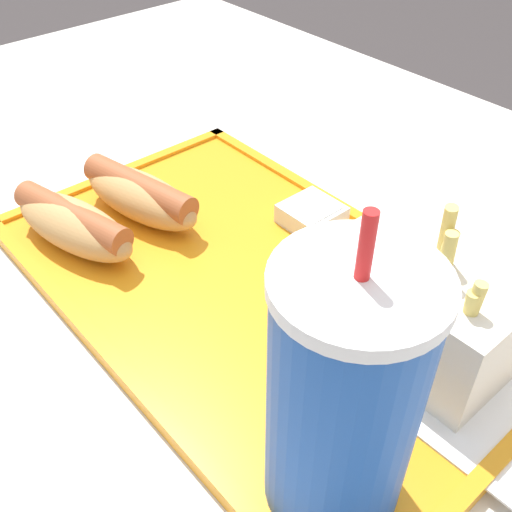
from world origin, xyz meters
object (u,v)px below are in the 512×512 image
(sauce_cup_ketchup, at_px, (364,247))
(soda_cup, at_px, (343,399))
(hot_dog_far, at_px, (74,224))
(sauce_cup_mayo, at_px, (310,213))
(fries_carton, at_px, (442,326))
(hot_dog_near, at_px, (140,195))

(sauce_cup_ketchup, bearing_deg, soda_cup, 126.20)
(hot_dog_far, distance_m, sauce_cup_ketchup, 0.26)
(sauce_cup_mayo, relative_size, sauce_cup_ketchup, 1.00)
(fries_carton, relative_size, sauce_cup_mayo, 2.47)
(soda_cup, relative_size, sauce_cup_mayo, 4.08)
(hot_dog_far, bearing_deg, hot_dog_near, -90.00)
(sauce_cup_mayo, bearing_deg, hot_dog_far, 58.36)
(soda_cup, relative_size, fries_carton, 1.65)
(hot_dog_far, height_order, sauce_cup_ketchup, hot_dog_far)
(hot_dog_near, xyz_separation_m, sauce_cup_mayo, (-0.11, -0.12, -0.01))
(hot_dog_far, bearing_deg, fries_carton, -156.74)
(hot_dog_near, bearing_deg, fries_carton, -168.97)
(soda_cup, distance_m, hot_dog_far, 0.32)
(soda_cup, height_order, hot_dog_far, soda_cup)
(soda_cup, xyz_separation_m, sauce_cup_ketchup, (0.13, -0.18, -0.08))
(sauce_cup_ketchup, bearing_deg, hot_dog_near, 32.31)
(fries_carton, xyz_separation_m, sauce_cup_mayo, (0.18, -0.06, -0.03))
(soda_cup, height_order, hot_dog_near, soda_cup)
(hot_dog_far, relative_size, fries_carton, 1.16)
(soda_cup, height_order, fries_carton, soda_cup)
(hot_dog_far, xyz_separation_m, sauce_cup_mayo, (-0.11, -0.19, -0.01))
(fries_carton, bearing_deg, hot_dog_near, 11.03)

